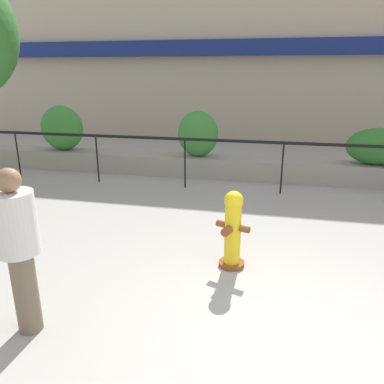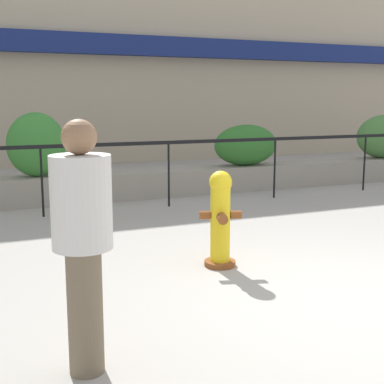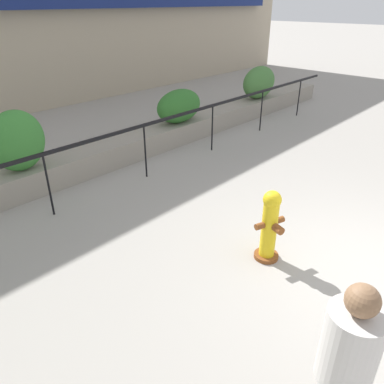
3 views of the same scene
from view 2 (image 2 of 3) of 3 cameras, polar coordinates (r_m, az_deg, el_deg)
ground_plane at (r=5.26m, az=17.20°, el=-11.21°), size 120.00×120.00×0.00m
building_facade at (r=16.16m, az=-11.95°, el=17.24°), size 30.00×1.36×8.00m
planter_wall_low at (r=10.36m, az=-4.64°, el=0.93°), size 18.00×0.70×0.50m
fence_railing_segment at (r=9.23m, az=-2.52°, el=4.67°), size 15.00×0.05×1.15m
hedge_bush_1 at (r=9.80m, az=-16.28°, el=4.87°), size 1.02×0.63×1.13m
hedge_bush_2 at (r=11.13m, az=5.77°, el=5.01°), size 1.41×0.70×0.84m
hedge_bush_3 at (r=13.27m, az=19.75°, el=5.60°), size 1.46×0.70×1.00m
fire_hydrant at (r=5.94m, az=3.04°, el=-2.79°), size 0.48×0.48×1.08m
pedestrian at (r=3.60m, az=-11.61°, el=-4.24°), size 0.50×0.50×1.73m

